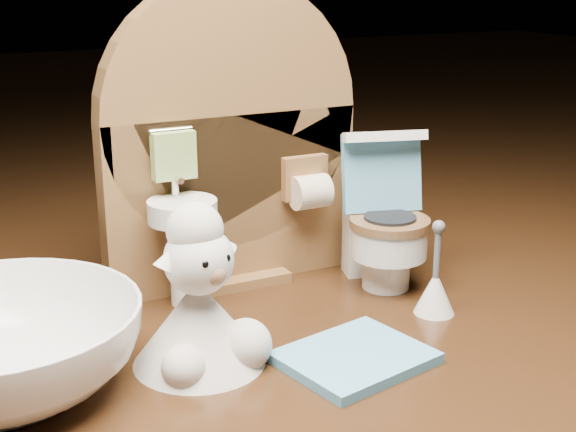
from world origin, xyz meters
TOP-DOWN VIEW (x-y plane):
  - backdrop_panel at (-0.00, 0.06)m, footprint 0.13×0.05m
  - toy_toilet at (0.07, 0.03)m, footprint 0.04×0.05m
  - bath_mat at (0.01, -0.04)m, footprint 0.06×0.06m
  - toilet_brush at (0.07, -0.02)m, footprint 0.02×0.02m
  - plush_lamb at (-0.05, -0.01)m, footprint 0.05×0.05m
  - ceramic_bowl at (-0.12, 0.00)m, footprint 0.14×0.14m

SIDE VIEW (x-z plane):
  - bath_mat at x=0.01m, z-range 0.00..0.00m
  - toilet_brush at x=0.07m, z-range -0.01..0.03m
  - ceramic_bowl at x=-0.12m, z-range 0.00..0.03m
  - plush_lamb at x=-0.05m, z-range -0.01..0.06m
  - toy_toilet at x=0.07m, z-range -0.01..0.07m
  - backdrop_panel at x=0.00m, z-range -0.01..0.14m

